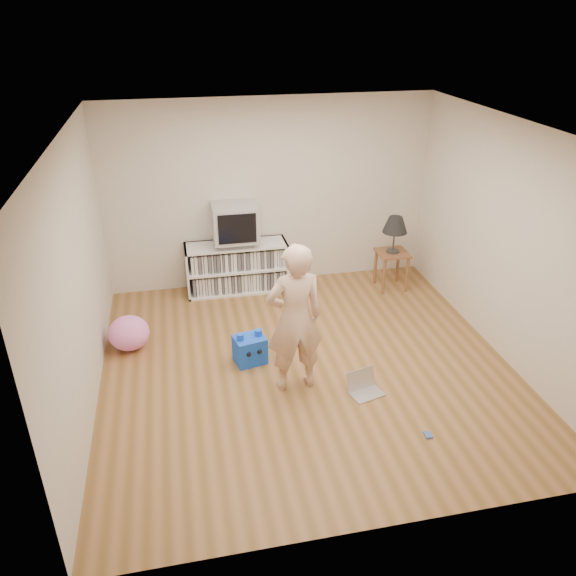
% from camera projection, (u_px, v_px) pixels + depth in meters
% --- Properties ---
extents(ground, '(4.50, 4.50, 0.00)m').
position_uv_depth(ground, '(306.00, 365.00, 6.32)').
color(ground, brown).
rests_on(ground, ground).
extents(walls, '(4.52, 4.52, 2.60)m').
position_uv_depth(walls, '(308.00, 260.00, 5.73)').
color(walls, beige).
rests_on(walls, ground).
extents(ceiling, '(4.50, 4.50, 0.01)m').
position_uv_depth(ceiling, '(311.00, 131.00, 5.13)').
color(ceiling, white).
rests_on(ceiling, walls).
extents(media_unit, '(1.40, 0.45, 0.70)m').
position_uv_depth(media_unit, '(237.00, 267.00, 7.84)').
color(media_unit, white).
rests_on(media_unit, ground).
extents(dvd_deck, '(0.45, 0.35, 0.07)m').
position_uv_depth(dvd_deck, '(236.00, 242.00, 7.65)').
color(dvd_deck, gray).
rests_on(dvd_deck, media_unit).
extents(crt_tv, '(0.60, 0.53, 0.50)m').
position_uv_depth(crt_tv, '(235.00, 222.00, 7.52)').
color(crt_tv, '#A6A6AC').
rests_on(crt_tv, dvd_deck).
extents(side_table, '(0.42, 0.42, 0.55)m').
position_uv_depth(side_table, '(392.00, 261.00, 7.86)').
color(side_table, brown).
rests_on(side_table, ground).
extents(table_lamp, '(0.34, 0.34, 0.52)m').
position_uv_depth(table_lamp, '(395.00, 225.00, 7.62)').
color(table_lamp, '#333333').
rests_on(table_lamp, side_table).
extents(person, '(0.62, 0.44, 1.63)m').
position_uv_depth(person, '(295.00, 319.00, 5.62)').
color(person, beige).
rests_on(person, ground).
extents(laptop, '(0.39, 0.35, 0.23)m').
position_uv_depth(laptop, '(364.00, 386.00, 5.87)').
color(laptop, silver).
rests_on(laptop, ground).
extents(playing_cards, '(0.07, 0.10, 0.02)m').
position_uv_depth(playing_cards, '(428.00, 435.00, 5.29)').
color(playing_cards, '#4469B7').
rests_on(playing_cards, ground).
extents(plush_blue, '(0.39, 0.34, 0.39)m').
position_uv_depth(plush_blue, '(250.00, 349.00, 6.31)').
color(plush_blue, blue).
rests_on(plush_blue, ground).
extents(plush_pink, '(0.53, 0.53, 0.40)m').
position_uv_depth(plush_pink, '(129.00, 333.00, 6.55)').
color(plush_pink, '#FC7ED7').
rests_on(plush_pink, ground).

